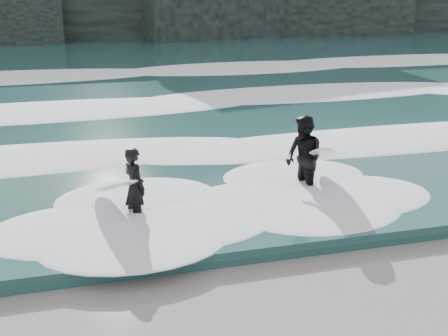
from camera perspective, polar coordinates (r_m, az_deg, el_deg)
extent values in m
cube|color=#1E4745|center=(34.98, -10.79, 10.33)|extent=(90.00, 52.00, 0.30)
ellipsoid|color=white|center=(15.46, -4.39, 1.67)|extent=(60.00, 3.20, 0.20)
ellipsoid|color=white|center=(22.17, -7.89, 6.70)|extent=(60.00, 4.00, 0.24)
ellipsoid|color=white|center=(30.99, -10.17, 9.93)|extent=(60.00, 4.80, 0.30)
imported|color=black|center=(11.63, -9.04, -1.91)|extent=(0.61, 0.72, 1.67)
ellipsoid|color=white|center=(11.64, -11.04, -1.84)|extent=(1.16, 2.25, 0.99)
imported|color=black|center=(12.98, 8.10, 0.97)|extent=(0.94, 1.10, 1.97)
ellipsoid|color=white|center=(13.12, 9.80, 1.41)|extent=(1.24, 2.19, 0.99)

